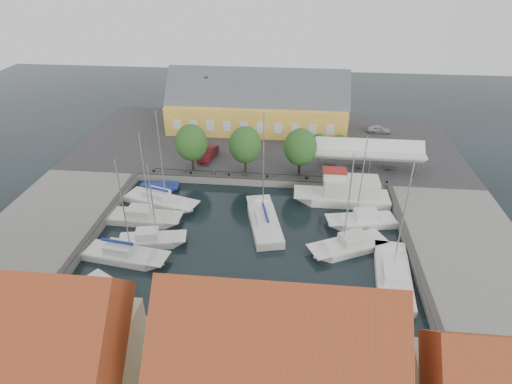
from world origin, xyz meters
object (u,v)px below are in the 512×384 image
(west_boat_d, at_px, (124,256))
(launch_nw, at_px, (158,188))
(car_silver, at_px, (379,129))
(trawler, at_px, (345,194))
(east_boat_c, at_px, (393,278))
(west_boat_b, at_px, (144,219))
(car_red, at_px, (208,154))
(west_boat_c, at_px, (151,241))
(tent_canopy, at_px, (369,151))
(east_boat_b, at_px, (350,247))
(launch_sw, at_px, (107,289))
(warehouse, at_px, (254,107))
(west_boat_a, at_px, (160,201))
(center_sailboat, at_px, (264,223))
(east_boat_a, at_px, (363,222))

(west_boat_d, relative_size, launch_nw, 2.23)
(car_silver, height_order, trawler, trawler)
(east_boat_c, bearing_deg, west_boat_b, 164.29)
(car_red, height_order, west_boat_c, west_boat_c)
(tent_canopy, xyz_separation_m, launch_nw, (-26.71, -6.39, -3.59))
(west_boat_d, bearing_deg, east_boat_b, 9.71)
(tent_canopy, distance_m, launch_sw, 36.01)
(tent_canopy, distance_m, trawler, 8.34)
(warehouse, relative_size, west_boat_c, 2.96)
(warehouse, relative_size, west_boat_d, 2.49)
(car_silver, relative_size, west_boat_a, 0.29)
(tent_canopy, distance_m, center_sailboat, 18.59)
(west_boat_a, height_order, west_boat_d, west_boat_a)
(trawler, xyz_separation_m, east_boat_a, (1.60, -4.64, -0.75))
(east_boat_a, bearing_deg, launch_sw, -151.67)
(car_red, distance_m, west_boat_b, 15.37)
(west_boat_a, bearing_deg, east_boat_b, -17.09)
(car_red, bearing_deg, warehouse, 77.26)
(car_silver, bearing_deg, launch_sw, 145.28)
(car_silver, distance_m, center_sailboat, 30.96)
(car_silver, distance_m, west_boat_b, 39.93)
(east_boat_c, height_order, west_boat_a, west_boat_a)
(east_boat_a, relative_size, east_boat_c, 0.90)
(tent_canopy, relative_size, west_boat_d, 1.22)
(trawler, bearing_deg, warehouse, 122.22)
(launch_nw, bearing_deg, warehouse, 63.46)
(warehouse, bearing_deg, tent_canopy, -39.86)
(car_silver, height_order, west_boat_c, west_boat_c)
(car_silver, relative_size, east_boat_c, 0.29)
(warehouse, xyz_separation_m, east_boat_a, (14.84, -25.65, -4.17))
(east_boat_c, bearing_deg, east_boat_a, 100.74)
(trawler, bearing_deg, west_boat_c, -153.07)
(east_boat_b, distance_m, west_boat_b, 22.79)
(car_red, bearing_deg, west_boat_d, -92.11)
(tent_canopy, bearing_deg, car_red, 177.26)
(tent_canopy, xyz_separation_m, west_boat_a, (-25.48, -9.78, -3.41))
(car_silver, bearing_deg, west_boat_b, 135.08)
(car_red, relative_size, east_boat_a, 0.43)
(trawler, distance_m, west_boat_d, 26.11)
(west_boat_d, bearing_deg, car_silver, 48.88)
(launch_nw, bearing_deg, west_boat_a, -70.09)
(car_silver, height_order, launch_nw, car_silver)
(east_boat_a, xyz_separation_m, launch_sw, (-24.12, -13.00, -0.17))
(center_sailboat, distance_m, east_boat_c, 14.73)
(tent_canopy, relative_size, west_boat_b, 1.25)
(car_red, height_order, launch_nw, car_red)
(east_boat_b, height_order, west_boat_d, west_boat_d)
(east_boat_b, bearing_deg, west_boat_c, -176.82)
(east_boat_a, bearing_deg, east_boat_c, -79.26)
(car_red, bearing_deg, east_boat_a, -23.80)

